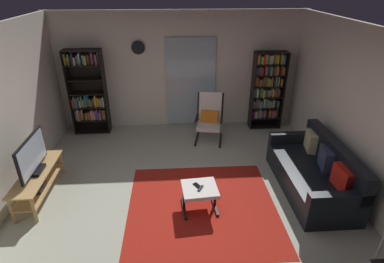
{
  "coord_description": "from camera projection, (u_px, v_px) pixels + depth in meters",
  "views": [
    {
      "loc": [
        -0.14,
        -3.83,
        3.19
      ],
      "look_at": [
        0.16,
        0.82,
        0.83
      ],
      "focal_mm": 28.57,
      "sensor_mm": 36.0,
      "label": 1
    }
  ],
  "objects": [
    {
      "name": "area_rug",
      "position": [
        202.0,
        207.0,
        4.74
      ],
      "size": [
        2.28,
        2.19,
        0.01
      ],
      "primitive_type": "cube",
      "color": "#A72016",
      "rests_on": "ground"
    },
    {
      "name": "wall_back",
      "position": [
        179.0,
        71.0,
        6.86
      ],
      "size": [
        5.6,
        0.06,
        2.6
      ],
      "primitive_type": "cube",
      "color": "silver",
      "rests_on": "ground"
    },
    {
      "name": "leather_sofa",
      "position": [
        315.0,
        173.0,
        5.02
      ],
      "size": [
        0.88,
        1.93,
        0.84
      ],
      "color": "black",
      "rests_on": "ground"
    },
    {
      "name": "ground_plane",
      "position": [
        185.0,
        201.0,
        4.86
      ],
      "size": [
        7.02,
        7.02,
        0.0
      ],
      "primitive_type": "plane",
      "color": "#AEB09C"
    },
    {
      "name": "tv_remote",
      "position": [
        201.0,
        188.0,
        4.51
      ],
      "size": [
        0.11,
        0.14,
        0.02
      ],
      "primitive_type": "cube",
      "rotation": [
        0.0,
        0.0,
        -0.52
      ],
      "color": "black",
      "rests_on": "ottoman"
    },
    {
      "name": "glass_door_panel",
      "position": [
        191.0,
        83.0,
        6.92
      ],
      "size": [
        1.1,
        0.01,
        2.0
      ],
      "primitive_type": "cube",
      "color": "silver"
    },
    {
      "name": "bookshelf_near_tv",
      "position": [
        88.0,
        93.0,
        6.67
      ],
      "size": [
        0.78,
        0.3,
        1.87
      ],
      "color": "black",
      "rests_on": "ground"
    },
    {
      "name": "cell_phone",
      "position": [
        197.0,
        185.0,
        4.58
      ],
      "size": [
        0.13,
        0.15,
        0.01
      ],
      "primitive_type": "cube",
      "rotation": [
        0.0,
        0.0,
        0.54
      ],
      "color": "black",
      "rests_on": "ottoman"
    },
    {
      "name": "bookshelf_near_sofa",
      "position": [
        267.0,
        88.0,
        6.88
      ],
      "size": [
        0.71,
        0.3,
        1.77
      ],
      "color": "black",
      "rests_on": "ground"
    },
    {
      "name": "wall_right",
      "position": [
        370.0,
        123.0,
        4.43
      ],
      "size": [
        0.06,
        6.0,
        2.6
      ],
      "primitive_type": "cube",
      "color": "silver",
      "rests_on": "ground"
    },
    {
      "name": "tv_stand",
      "position": [
        38.0,
        180.0,
        4.85
      ],
      "size": [
        0.4,
        1.36,
        0.46
      ],
      "color": "tan",
      "rests_on": "ground"
    },
    {
      "name": "wall_clock",
      "position": [
        138.0,
        48.0,
        6.49
      ],
      "size": [
        0.29,
        0.03,
        0.29
      ],
      "color": "silver"
    },
    {
      "name": "lounge_armchair",
      "position": [
        210.0,
        116.0,
        6.52
      ],
      "size": [
        0.68,
        0.75,
        1.02
      ],
      "color": "black",
      "rests_on": "ground"
    },
    {
      "name": "television",
      "position": [
        32.0,
        156.0,
        4.68
      ],
      "size": [
        0.2,
        0.93,
        0.59
      ],
      "color": "black",
      "rests_on": "tv_stand"
    },
    {
      "name": "ottoman",
      "position": [
        200.0,
        191.0,
        4.58
      ],
      "size": [
        0.56,
        0.52,
        0.39
      ],
      "color": "white",
      "rests_on": "ground"
    }
  ]
}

